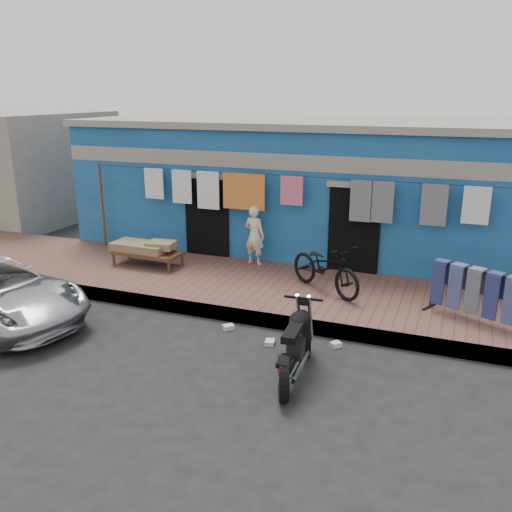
{
  "coord_description": "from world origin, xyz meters",
  "views": [
    {
      "loc": [
        3.41,
        -6.8,
        4.0
      ],
      "look_at": [
        0.0,
        2.0,
        1.15
      ],
      "focal_mm": 38.0,
      "sensor_mm": 36.0,
      "label": 1
    }
  ],
  "objects_px": {
    "motorcycle": "(295,343)",
    "jeans_rack": "(484,296)",
    "bicycle": "(326,262)",
    "charpoy": "(148,253)",
    "seated_person": "(254,235)"
  },
  "relations": [
    {
      "from": "seated_person",
      "to": "charpoy",
      "type": "height_order",
      "value": "seated_person"
    },
    {
      "from": "motorcycle",
      "to": "jeans_rack",
      "type": "height_order",
      "value": "jeans_rack"
    },
    {
      "from": "seated_person",
      "to": "charpoy",
      "type": "xyz_separation_m",
      "value": [
        -2.22,
        -0.97,
        -0.4
      ]
    },
    {
      "from": "charpoy",
      "to": "jeans_rack",
      "type": "bearing_deg",
      "value": -5.81
    },
    {
      "from": "bicycle",
      "to": "jeans_rack",
      "type": "height_order",
      "value": "bicycle"
    },
    {
      "from": "seated_person",
      "to": "bicycle",
      "type": "xyz_separation_m",
      "value": [
        1.94,
        -1.16,
        -0.07
      ]
    },
    {
      "from": "seated_person",
      "to": "motorcycle",
      "type": "height_order",
      "value": "seated_person"
    },
    {
      "from": "motorcycle",
      "to": "jeans_rack",
      "type": "xyz_separation_m",
      "value": [
        2.55,
        2.47,
        0.19
      ]
    },
    {
      "from": "seated_person",
      "to": "bicycle",
      "type": "bearing_deg",
      "value": 159.52
    },
    {
      "from": "motorcycle",
      "to": "jeans_rack",
      "type": "distance_m",
      "value": 3.56
    },
    {
      "from": "bicycle",
      "to": "jeans_rack",
      "type": "relative_size",
      "value": 0.94
    },
    {
      "from": "charpoy",
      "to": "jeans_rack",
      "type": "xyz_separation_m",
      "value": [
        7.02,
        -0.71,
        0.2
      ]
    },
    {
      "from": "jeans_rack",
      "to": "charpoy",
      "type": "bearing_deg",
      "value": 174.19
    },
    {
      "from": "bicycle",
      "to": "jeans_rack",
      "type": "xyz_separation_m",
      "value": [
        2.86,
        -0.52,
        -0.12
      ]
    },
    {
      "from": "seated_person",
      "to": "motorcycle",
      "type": "relative_size",
      "value": 0.79
    }
  ]
}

